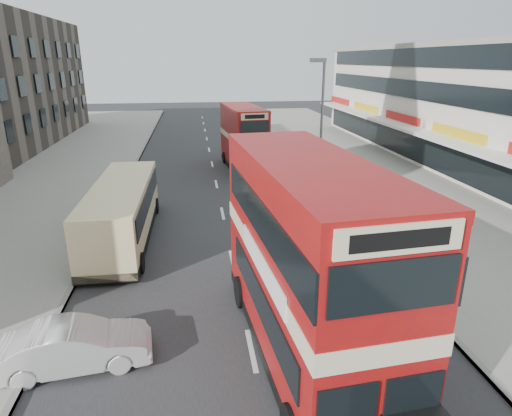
{
  "coord_description": "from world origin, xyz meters",
  "views": [
    {
      "loc": [
        -1.38,
        -8.54,
        8.06
      ],
      "look_at": [
        0.89,
        7.24,
        2.58
      ],
      "focal_mm": 30.44,
      "sensor_mm": 36.0,
      "label": 1
    }
  ],
  "objects_px": {
    "bus_main": "(307,261)",
    "cyclist": "(281,177)",
    "car_left_front": "(75,346)",
    "pedestrian_far": "(310,142)",
    "coach": "(122,210)",
    "car_right_c": "(257,140)",
    "bus_second": "(244,138)",
    "car_right_b": "(291,165)",
    "car_right_a": "(292,183)",
    "pedestrian_near": "(352,182)",
    "street_lamp": "(321,115)"
  },
  "relations": [
    {
      "from": "bus_main",
      "to": "cyclist",
      "type": "relative_size",
      "value": 4.97
    },
    {
      "from": "car_left_front",
      "to": "pedestrian_far",
      "type": "relative_size",
      "value": 2.45
    },
    {
      "from": "coach",
      "to": "bus_main",
      "type": "bearing_deg",
      "value": -55.1
    },
    {
      "from": "cyclist",
      "to": "car_right_c",
      "type": "bearing_deg",
      "value": 96.35
    },
    {
      "from": "bus_second",
      "to": "car_left_front",
      "type": "height_order",
      "value": "bus_second"
    },
    {
      "from": "car_right_b",
      "to": "car_left_front",
      "type": "bearing_deg",
      "value": -24.0
    },
    {
      "from": "pedestrian_far",
      "to": "cyclist",
      "type": "bearing_deg",
      "value": -119.06
    },
    {
      "from": "bus_main",
      "to": "car_right_a",
      "type": "bearing_deg",
      "value": -105.99
    },
    {
      "from": "car_right_b",
      "to": "car_right_c",
      "type": "relative_size",
      "value": 1.21
    },
    {
      "from": "coach",
      "to": "pedestrian_far",
      "type": "distance_m",
      "value": 22.83
    },
    {
      "from": "pedestrian_far",
      "to": "cyclist",
      "type": "relative_size",
      "value": 0.81
    },
    {
      "from": "coach",
      "to": "car_left_front",
      "type": "xyz_separation_m",
      "value": [
        -0.04,
        -9.05,
        -0.81
      ]
    },
    {
      "from": "coach",
      "to": "pedestrian_far",
      "type": "xyz_separation_m",
      "value": [
        13.77,
        18.2,
        -0.5
      ]
    },
    {
      "from": "car_right_b",
      "to": "cyclist",
      "type": "xyz_separation_m",
      "value": [
        -1.33,
        -3.06,
        -0.04
      ]
    },
    {
      "from": "coach",
      "to": "car_right_b",
      "type": "bearing_deg",
      "value": 46.78
    },
    {
      "from": "pedestrian_near",
      "to": "pedestrian_far",
      "type": "relative_size",
      "value": 1.08
    },
    {
      "from": "car_right_c",
      "to": "bus_second",
      "type": "bearing_deg",
      "value": -20.81
    },
    {
      "from": "car_right_a",
      "to": "car_right_b",
      "type": "relative_size",
      "value": 0.85
    },
    {
      "from": "pedestrian_near",
      "to": "pedestrian_far",
      "type": "distance_m",
      "value": 13.6
    },
    {
      "from": "bus_second",
      "to": "car_right_b",
      "type": "relative_size",
      "value": 1.73
    },
    {
      "from": "car_left_front",
      "to": "coach",
      "type": "bearing_deg",
      "value": -6.92
    },
    {
      "from": "bus_second",
      "to": "car_left_front",
      "type": "bearing_deg",
      "value": 66.23
    },
    {
      "from": "car_right_c",
      "to": "car_right_a",
      "type": "bearing_deg",
      "value": -5.94
    },
    {
      "from": "street_lamp",
      "to": "bus_second",
      "type": "relative_size",
      "value": 0.96
    },
    {
      "from": "street_lamp",
      "to": "car_right_c",
      "type": "relative_size",
      "value": 2.02
    },
    {
      "from": "bus_main",
      "to": "car_right_c",
      "type": "bearing_deg",
      "value": -100.37
    },
    {
      "from": "coach",
      "to": "car_right_a",
      "type": "distance_m",
      "value": 11.52
    },
    {
      "from": "car_right_b",
      "to": "coach",
      "type": "bearing_deg",
      "value": -40.17
    },
    {
      "from": "car_right_b",
      "to": "pedestrian_far",
      "type": "height_order",
      "value": "pedestrian_far"
    },
    {
      "from": "coach",
      "to": "car_right_a",
      "type": "height_order",
      "value": "coach"
    },
    {
      "from": "car_right_c",
      "to": "cyclist",
      "type": "relative_size",
      "value": 1.99
    },
    {
      "from": "car_right_a",
      "to": "cyclist",
      "type": "distance_m",
      "value": 1.32
    },
    {
      "from": "car_left_front",
      "to": "car_right_b",
      "type": "relative_size",
      "value": 0.83
    },
    {
      "from": "pedestrian_far",
      "to": "cyclist",
      "type": "distance_m",
      "value": 11.48
    },
    {
      "from": "car_right_c",
      "to": "pedestrian_far",
      "type": "height_order",
      "value": "pedestrian_far"
    },
    {
      "from": "pedestrian_near",
      "to": "cyclist",
      "type": "relative_size",
      "value": 0.88
    },
    {
      "from": "coach",
      "to": "car_left_front",
      "type": "relative_size",
      "value": 2.34
    },
    {
      "from": "car_left_front",
      "to": "bus_second",
      "type": "bearing_deg",
      "value": -24.8
    },
    {
      "from": "bus_second",
      "to": "coach",
      "type": "xyz_separation_m",
      "value": [
        -7.17,
        -12.97,
        -0.95
      ]
    },
    {
      "from": "pedestrian_far",
      "to": "bus_second",
      "type": "bearing_deg",
      "value": -146.35
    },
    {
      "from": "street_lamp",
      "to": "cyclist",
      "type": "xyz_separation_m",
      "value": [
        -2.27,
        0.8,
        -4.15
      ]
    },
    {
      "from": "cyclist",
      "to": "bus_main",
      "type": "bearing_deg",
      "value": -91.32
    },
    {
      "from": "coach",
      "to": "car_right_a",
      "type": "bearing_deg",
      "value": 35.07
    },
    {
      "from": "bus_second",
      "to": "cyclist",
      "type": "bearing_deg",
      "value": 104.15
    },
    {
      "from": "pedestrian_near",
      "to": "coach",
      "type": "bearing_deg",
      "value": 4.41
    },
    {
      "from": "bus_main",
      "to": "cyclist",
      "type": "bearing_deg",
      "value": -103.78
    },
    {
      "from": "car_right_a",
      "to": "car_right_b",
      "type": "bearing_deg",
      "value": 173.34
    },
    {
      "from": "car_right_c",
      "to": "car_left_front",
      "type": "bearing_deg",
      "value": -23.37
    },
    {
      "from": "bus_main",
      "to": "car_right_a",
      "type": "distance_m",
      "value": 16.24
    },
    {
      "from": "street_lamp",
      "to": "car_left_front",
      "type": "xyz_separation_m",
      "value": [
        -11.36,
        -16.0,
        -4.12
      ]
    }
  ]
}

